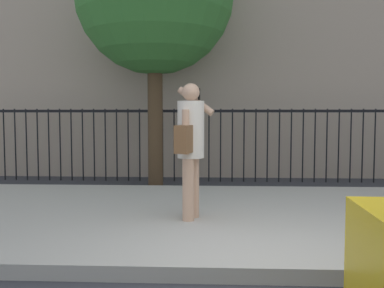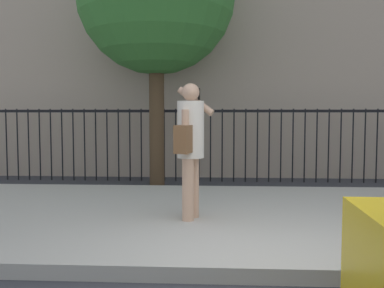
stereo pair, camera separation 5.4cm
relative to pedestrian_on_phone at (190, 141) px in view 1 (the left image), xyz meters
The scene contains 4 objects.
ground_plane 2.28m from the pedestrian_on_phone, 64.85° to the right, with size 60.00×60.00×0.00m, color #333338.
sidewalk 1.43m from the pedestrian_on_phone, 26.81° to the left, with size 28.00×4.40×0.15m, color #B2ADA3.
iron_fence 4.21m from the pedestrian_on_phone, 78.55° to the left, with size 12.03×0.04×1.60m.
pedestrian_on_phone is the anchor object (origin of this frame).
Camera 1 is at (-0.54, -3.82, 1.51)m, focal length 41.54 mm.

